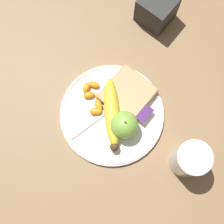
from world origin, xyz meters
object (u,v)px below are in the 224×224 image
(plate, at_px, (112,114))
(fork, at_px, (106,111))
(banana, at_px, (112,115))
(juice_glass, at_px, (189,160))
(jam_packet, at_px, (143,113))
(apple, at_px, (124,125))
(condiment_caddy, at_px, (157,9))
(bread_slice, at_px, (128,94))

(plate, xyz_separation_m, fork, (-0.00, 0.02, 0.01))
(plate, distance_m, banana, 0.03)
(plate, relative_size, banana, 1.71)
(juice_glass, height_order, fork, juice_glass)
(banana, distance_m, fork, 0.03)
(banana, xyz_separation_m, jam_packet, (0.06, -0.06, -0.01))
(apple, relative_size, condiment_caddy, 0.88)
(apple, bearing_deg, banana, 86.44)
(bread_slice, bearing_deg, juice_glass, -101.63)
(plate, distance_m, condiment_caddy, 0.31)
(banana, distance_m, jam_packet, 0.08)
(bread_slice, xyz_separation_m, condiment_caddy, (0.23, 0.09, 0.02))
(juice_glass, distance_m, condiment_caddy, 0.41)
(bread_slice, relative_size, jam_packet, 2.62)
(plate, xyz_separation_m, banana, (-0.01, -0.01, 0.02))
(fork, xyz_separation_m, jam_packet, (0.05, -0.08, 0.01))
(apple, bearing_deg, bread_slice, 31.50)
(plate, height_order, fork, fork)
(fork, height_order, jam_packet, jam_packet)
(jam_packet, bearing_deg, plate, 127.98)
(banana, relative_size, bread_slice, 1.32)
(banana, height_order, fork, banana)
(plate, height_order, condiment_caddy, condiment_caddy)
(juice_glass, distance_m, fork, 0.24)
(apple, height_order, bread_slice, apple)
(plate, relative_size, jam_packet, 5.91)
(banana, xyz_separation_m, bread_slice, (0.07, 0.00, -0.01))
(fork, xyz_separation_m, condiment_caddy, (0.30, 0.07, 0.03))
(apple, bearing_deg, fork, 85.30)
(apple, bearing_deg, jam_packet, -14.56)
(apple, relative_size, banana, 0.50)
(plate, xyz_separation_m, jam_packet, (0.05, -0.06, 0.01))
(plate, relative_size, condiment_caddy, 3.03)
(fork, distance_m, condiment_caddy, 0.31)
(plate, bearing_deg, juice_glass, -84.81)
(apple, distance_m, bread_slice, 0.09)
(banana, bearing_deg, jam_packet, -45.81)
(plate, bearing_deg, banana, -142.43)
(condiment_caddy, bearing_deg, apple, -156.91)
(plate, height_order, bread_slice, bread_slice)
(fork, bearing_deg, jam_packet, -41.78)
(juice_glass, height_order, apple, juice_glass)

